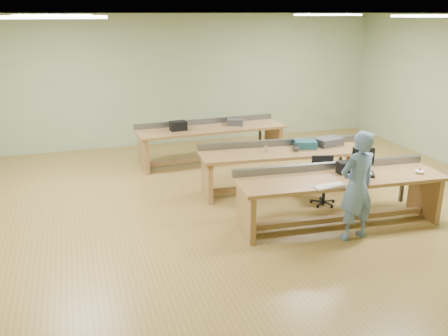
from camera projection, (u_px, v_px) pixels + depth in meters
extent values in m
plane|color=olive|center=(228.00, 202.00, 7.94)|extent=(10.00, 10.00, 0.00)
plane|color=silver|center=(229.00, 13.00, 7.00)|extent=(10.00, 10.00, 0.00)
cube|color=#9CAC82|center=(175.00, 80.00, 11.08)|extent=(10.00, 0.04, 3.00)
cube|color=#9CAC82|center=(383.00, 209.00, 3.85)|extent=(10.00, 0.04, 3.00)
cube|color=white|center=(47.00, 17.00, 4.93)|extent=(1.20, 0.50, 0.03)
cube|color=white|center=(53.00, 15.00, 7.64)|extent=(1.20, 0.50, 0.03)
cube|color=white|center=(440.00, 16.00, 6.37)|extent=(1.20, 0.50, 0.03)
cube|color=white|center=(328.00, 15.00, 9.09)|extent=(1.20, 0.50, 0.03)
cube|color=#93633E|center=(341.00, 179.00, 6.86)|extent=(3.12, 1.03, 0.05)
cube|color=#93633E|center=(246.00, 212.00, 6.65)|extent=(0.13, 0.72, 0.70)
cube|color=#93633E|center=(425.00, 194.00, 7.30)|extent=(0.13, 0.72, 0.70)
cube|color=#93633E|center=(338.00, 218.00, 7.05)|extent=(2.77, 0.29, 0.08)
cube|color=#5A5D63|center=(330.00, 166.00, 7.17)|extent=(3.07, 0.29, 0.11)
cube|color=#93633E|center=(285.00, 152.00, 8.15)|extent=(3.01, 1.05, 0.05)
cube|color=#93633E|center=(207.00, 178.00, 7.99)|extent=(0.14, 0.69, 0.70)
cube|color=#93633E|center=(356.00, 167.00, 8.55)|extent=(0.14, 0.69, 0.70)
cube|color=#93633E|center=(284.00, 186.00, 8.35)|extent=(2.64, 0.34, 0.08)
cube|color=#5A5D63|center=(279.00, 142.00, 8.46)|extent=(2.94, 0.35, 0.11)
cube|color=#93633E|center=(211.00, 129.00, 9.79)|extent=(3.11, 0.98, 0.05)
cube|color=#93633E|center=(144.00, 153.00, 9.42)|extent=(0.12, 0.72, 0.70)
cube|color=#93633E|center=(273.00, 140.00, 10.39)|extent=(0.12, 0.72, 0.70)
cube|color=#93633E|center=(212.00, 158.00, 9.98)|extent=(2.77, 0.24, 0.08)
cube|color=#5A5D63|center=(206.00, 121.00, 10.09)|extent=(3.07, 0.24, 0.11)
imported|color=slate|center=(357.00, 186.00, 6.42)|extent=(0.61, 0.45, 1.55)
cube|color=black|center=(362.00, 174.00, 6.93)|extent=(0.41, 0.39, 0.04)
cube|color=black|center=(363.00, 156.00, 6.98)|extent=(0.29, 0.17, 0.25)
cube|color=beige|center=(330.00, 186.00, 6.46)|extent=(0.45, 0.21, 0.03)
ellipsoid|color=white|center=(420.00, 171.00, 7.00)|extent=(0.15, 0.17, 0.06)
cube|color=black|center=(347.00, 167.00, 6.99)|extent=(0.27, 0.17, 0.18)
cylinder|color=black|center=(324.00, 193.00, 7.77)|extent=(0.05, 0.05, 0.39)
cube|color=black|center=(324.00, 181.00, 7.71)|extent=(0.45, 0.45, 0.05)
cube|color=black|center=(322.00, 165.00, 7.81)|extent=(0.35, 0.12, 0.34)
cylinder|color=black|center=(323.00, 203.00, 7.82)|extent=(0.51, 0.51, 0.05)
cube|color=#153F46|center=(305.00, 144.00, 8.31)|extent=(0.43, 0.37, 0.13)
cube|color=#343436|center=(329.00, 141.00, 8.48)|extent=(0.54, 0.41, 0.13)
imported|color=#343436|center=(296.00, 148.00, 8.13)|extent=(0.16, 0.16, 0.10)
cylinder|color=silver|center=(266.00, 149.00, 8.06)|extent=(0.06, 0.06, 0.11)
cube|color=black|center=(178.00, 126.00, 9.53)|extent=(0.34, 0.25, 0.18)
cube|color=#343436|center=(235.00, 122.00, 9.97)|extent=(0.40, 0.35, 0.13)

